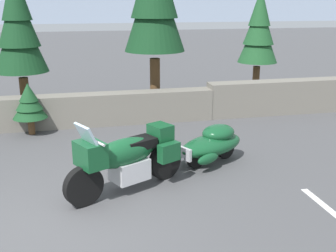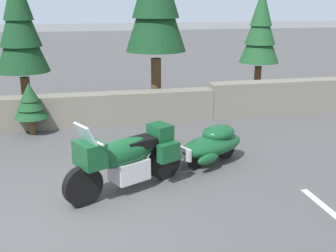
{
  "view_description": "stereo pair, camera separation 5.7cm",
  "coord_description": "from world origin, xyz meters",
  "px_view_note": "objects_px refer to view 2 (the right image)",
  "views": [
    {
      "loc": [
        0.45,
        -5.62,
        3.14
      ],
      "look_at": [
        2.1,
        1.77,
        0.85
      ],
      "focal_mm": 44.58,
      "sensor_mm": 36.0,
      "label": 1
    },
    {
      "loc": [
        0.5,
        -5.63,
        3.14
      ],
      "look_at": [
        2.1,
        1.77,
        0.85
      ],
      "focal_mm": 44.58,
      "sensor_mm": 36.0,
      "label": 2
    }
  ],
  "objects_px": {
    "car_shaped_trailer": "(212,143)",
    "pine_tree_far_right": "(19,25)",
    "touring_motorcycle": "(126,157)",
    "pine_tree_secondary": "(261,29)"
  },
  "relations": [
    {
      "from": "pine_tree_secondary",
      "to": "pine_tree_far_right",
      "type": "height_order",
      "value": "pine_tree_far_right"
    },
    {
      "from": "touring_motorcycle",
      "to": "pine_tree_secondary",
      "type": "distance_m",
      "value": 8.33
    },
    {
      "from": "pine_tree_secondary",
      "to": "pine_tree_far_right",
      "type": "distance_m",
      "value": 7.39
    },
    {
      "from": "touring_motorcycle",
      "to": "pine_tree_secondary",
      "type": "height_order",
      "value": "pine_tree_secondary"
    },
    {
      "from": "touring_motorcycle",
      "to": "car_shaped_trailer",
      "type": "relative_size",
      "value": 1.0
    },
    {
      "from": "car_shaped_trailer",
      "to": "pine_tree_far_right",
      "type": "height_order",
      "value": "pine_tree_far_right"
    },
    {
      "from": "car_shaped_trailer",
      "to": "pine_tree_far_right",
      "type": "distance_m",
      "value": 6.09
    },
    {
      "from": "car_shaped_trailer",
      "to": "pine_tree_far_right",
      "type": "bearing_deg",
      "value": 133.48
    },
    {
      "from": "car_shaped_trailer",
      "to": "pine_tree_secondary",
      "type": "xyz_separation_m",
      "value": [
        3.34,
        5.42,
        1.82
      ]
    },
    {
      "from": "touring_motorcycle",
      "to": "pine_tree_far_right",
      "type": "height_order",
      "value": "pine_tree_far_right"
    }
  ]
}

